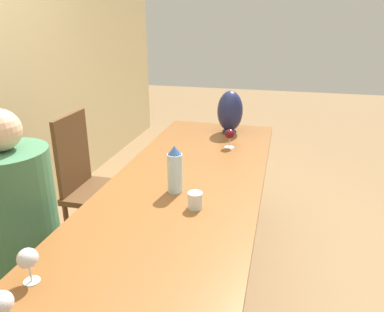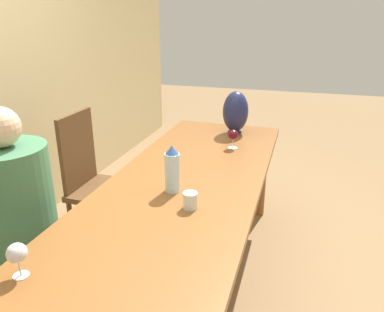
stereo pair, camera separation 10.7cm
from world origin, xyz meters
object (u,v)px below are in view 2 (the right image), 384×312
object	(u,v)px
water_tumbler	(190,200)
chair_far	(95,179)
wine_glass_2	(233,135)
water_bottle	(172,169)
wine_glass_0	(17,254)
chair_near	(9,243)
person_near	(20,223)
vase	(235,112)

from	to	relation	value
water_tumbler	chair_far	xyz separation A→B (m)	(0.64, 0.92, -0.28)
wine_glass_2	chair_far	bearing A→B (deg)	106.57
water_bottle	wine_glass_0	bearing A→B (deg)	160.40
water_tumbler	wine_glass_2	bearing A→B (deg)	-1.82
wine_glass_0	chair_near	distance (m)	0.74
wine_glass_0	person_near	distance (m)	0.62
vase	chair_near	xyz separation A→B (m)	(-1.50, 0.90, -0.41)
water_bottle	person_near	world-z (taller)	person_near
water_tumbler	wine_glass_2	xyz separation A→B (m)	(0.92, -0.03, 0.05)
person_near	chair_near	bearing A→B (deg)	90.00
chair_far	wine_glass_2	bearing A→B (deg)	-73.43
water_tumbler	vase	size ratio (longest dim) A/B	0.25
wine_glass_0	chair_far	size ratio (longest dim) A/B	0.13
vase	water_bottle	bearing A→B (deg)	173.88
wine_glass_2	chair_far	size ratio (longest dim) A/B	0.13
chair_near	person_near	xyz separation A→B (m)	(-0.00, -0.09, 0.14)
wine_glass_0	chair_far	bearing A→B (deg)	20.69
water_tumbler	vase	bearing A→B (deg)	1.09
water_tumbler	wine_glass_2	world-z (taller)	wine_glass_2
water_bottle	water_tumbler	distance (m)	0.23
water_tumbler	chair_far	bearing A→B (deg)	55.34
wine_glass_0	vase	bearing A→B (deg)	-11.94
water_bottle	wine_glass_2	distance (m)	0.79
vase	chair_far	xyz separation A→B (m)	(-0.64, 0.90, -0.41)
water_tumbler	vase	xyz separation A→B (m)	(1.28, 0.02, 0.13)
vase	person_near	distance (m)	1.73
person_near	vase	bearing A→B (deg)	-28.23
water_tumbler	wine_glass_2	distance (m)	0.93
water_bottle	wine_glass_0	distance (m)	0.86
water_tumbler	vase	world-z (taller)	vase
person_near	wine_glass_2	bearing A→B (deg)	-36.87
wine_glass_2	chair_near	distance (m)	1.53
chair_near	person_near	world-z (taller)	person_near
chair_near	chair_far	size ratio (longest dim) A/B	1.00
chair_near	water_tumbler	bearing A→B (deg)	-76.45
chair_near	water_bottle	bearing A→B (deg)	-64.29
water_bottle	vase	xyz separation A→B (m)	(1.13, -0.12, 0.05)
chair_near	chair_far	bearing A→B (deg)	0.00
water_bottle	water_tumbler	world-z (taller)	water_bottle
chair_far	water_bottle	bearing A→B (deg)	-121.98
water_tumbler	chair_far	size ratio (longest dim) A/B	0.08
wine_glass_2	chair_near	size ratio (longest dim) A/B	0.13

